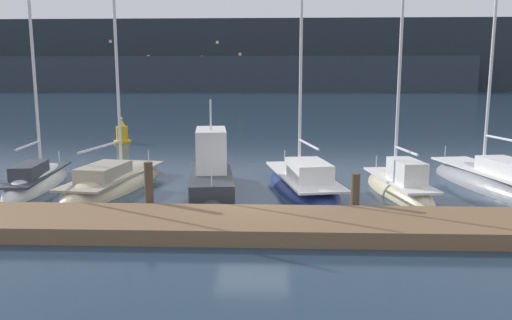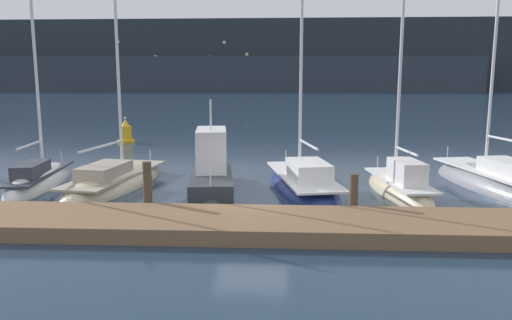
{
  "view_description": "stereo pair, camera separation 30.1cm",
  "coord_description": "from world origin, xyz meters",
  "px_view_note": "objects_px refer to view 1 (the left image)",
  "views": [
    {
      "loc": [
        0.78,
        -16.36,
        4.48
      ],
      "look_at": [
        0.0,
        2.97,
        1.2
      ],
      "focal_mm": 35.0,
      "sensor_mm": 36.0,
      "label": 1
    },
    {
      "loc": [
        1.08,
        -16.34,
        4.48
      ],
      "look_at": [
        0.0,
        2.97,
        1.2
      ],
      "focal_mm": 35.0,
      "sensor_mm": 36.0,
      "label": 2
    }
  ],
  "objects_px": {
    "sailboat_berth_3": "(37,184)",
    "sailboat_berth_6": "(303,185)",
    "channel_buoy": "(122,134)",
    "sailboat_berth_4": "(115,185)",
    "sailboat_berth_7": "(399,190)",
    "sailboat_berth_8": "(492,186)",
    "motorboat_berth_5": "(212,180)"
  },
  "relations": [
    {
      "from": "sailboat_berth_3",
      "to": "motorboat_berth_5",
      "type": "height_order",
      "value": "sailboat_berth_3"
    },
    {
      "from": "sailboat_berth_6",
      "to": "channel_buoy",
      "type": "bearing_deg",
      "value": 130.22
    },
    {
      "from": "sailboat_berth_6",
      "to": "channel_buoy",
      "type": "relative_size",
      "value": 6.57
    },
    {
      "from": "sailboat_berth_3",
      "to": "motorboat_berth_5",
      "type": "xyz_separation_m",
      "value": [
        7.22,
        -0.38,
        0.32
      ]
    },
    {
      "from": "sailboat_berth_7",
      "to": "sailboat_berth_3",
      "type": "bearing_deg",
      "value": 177.26
    },
    {
      "from": "sailboat_berth_6",
      "to": "sailboat_berth_7",
      "type": "relative_size",
      "value": 1.41
    },
    {
      "from": "sailboat_berth_6",
      "to": "motorboat_berth_5",
      "type": "bearing_deg",
      "value": -175.0
    },
    {
      "from": "motorboat_berth_5",
      "to": "channel_buoy",
      "type": "distance_m",
      "value": 15.98
    },
    {
      "from": "sailboat_berth_8",
      "to": "sailboat_berth_6",
      "type": "bearing_deg",
      "value": -176.34
    },
    {
      "from": "sailboat_berth_8",
      "to": "channel_buoy",
      "type": "xyz_separation_m",
      "value": [
        -19.12,
        13.1,
        0.51
      ]
    },
    {
      "from": "sailboat_berth_4",
      "to": "channel_buoy",
      "type": "height_order",
      "value": "sailboat_berth_4"
    },
    {
      "from": "sailboat_berth_8",
      "to": "channel_buoy",
      "type": "height_order",
      "value": "sailboat_berth_8"
    },
    {
      "from": "sailboat_berth_8",
      "to": "channel_buoy",
      "type": "bearing_deg",
      "value": 145.58
    },
    {
      "from": "sailboat_berth_3",
      "to": "sailboat_berth_6",
      "type": "distance_m",
      "value": 10.84
    },
    {
      "from": "sailboat_berth_3",
      "to": "sailboat_berth_7",
      "type": "height_order",
      "value": "sailboat_berth_3"
    },
    {
      "from": "motorboat_berth_5",
      "to": "sailboat_berth_8",
      "type": "relative_size",
      "value": 0.5
    },
    {
      "from": "sailboat_berth_3",
      "to": "sailboat_berth_6",
      "type": "bearing_deg",
      "value": -0.35
    },
    {
      "from": "sailboat_berth_7",
      "to": "sailboat_berth_6",
      "type": "bearing_deg",
      "value": 170.22
    },
    {
      "from": "sailboat_berth_4",
      "to": "sailboat_berth_6",
      "type": "relative_size",
      "value": 0.83
    },
    {
      "from": "sailboat_berth_6",
      "to": "sailboat_berth_7",
      "type": "xyz_separation_m",
      "value": [
        3.64,
        -0.63,
        -0.02
      ]
    },
    {
      "from": "sailboat_berth_6",
      "to": "sailboat_berth_7",
      "type": "distance_m",
      "value": 3.69
    },
    {
      "from": "motorboat_berth_5",
      "to": "sailboat_berth_6",
      "type": "bearing_deg",
      "value": 5.0
    },
    {
      "from": "sailboat_berth_6",
      "to": "channel_buoy",
      "type": "height_order",
      "value": "sailboat_berth_6"
    },
    {
      "from": "sailboat_berth_7",
      "to": "channel_buoy",
      "type": "distance_m",
      "value": 20.77
    },
    {
      "from": "sailboat_berth_4",
      "to": "sailboat_berth_6",
      "type": "bearing_deg",
      "value": -0.74
    },
    {
      "from": "channel_buoy",
      "to": "sailboat_berth_8",
      "type": "bearing_deg",
      "value": -34.42
    },
    {
      "from": "channel_buoy",
      "to": "sailboat_berth_4",
      "type": "bearing_deg",
      "value": -74.07
    },
    {
      "from": "motorboat_berth_5",
      "to": "sailboat_berth_7",
      "type": "xyz_separation_m",
      "value": [
        7.26,
        -0.31,
        -0.27
      ]
    },
    {
      "from": "sailboat_berth_3",
      "to": "sailboat_berth_6",
      "type": "xyz_separation_m",
      "value": [
        10.84,
        -0.07,
        0.06
      ]
    },
    {
      "from": "sailboat_berth_3",
      "to": "sailboat_berth_8",
      "type": "bearing_deg",
      "value": 1.31
    },
    {
      "from": "sailboat_berth_7",
      "to": "motorboat_berth_5",
      "type": "bearing_deg",
      "value": 177.55
    },
    {
      "from": "sailboat_berth_3",
      "to": "sailboat_berth_4",
      "type": "height_order",
      "value": "sailboat_berth_4"
    }
  ]
}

